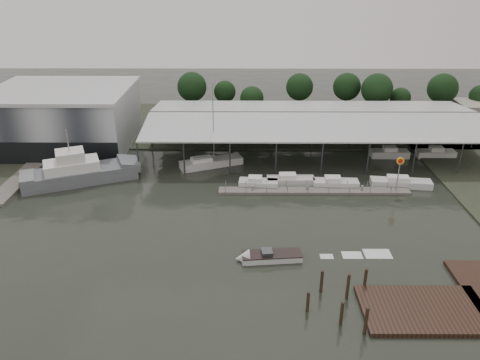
{
  "coord_description": "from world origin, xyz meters",
  "views": [
    {
      "loc": [
        4.51,
        -51.71,
        30.45
      ],
      "look_at": [
        4.13,
        8.8,
        2.5
      ],
      "focal_mm": 35.0,
      "sensor_mm": 36.0,
      "label": 1
    }
  ],
  "objects_px": {
    "shell_fuel_sign": "(399,168)",
    "speedboat_underway": "(266,257)",
    "white_sailboat": "(210,163)",
    "grey_trawler": "(81,172)"
  },
  "relations": [
    {
      "from": "grey_trawler",
      "to": "white_sailboat",
      "type": "distance_m",
      "value": 20.42
    },
    {
      "from": "white_sailboat",
      "to": "speedboat_underway",
      "type": "relative_size",
      "value": 0.76
    },
    {
      "from": "grey_trawler",
      "to": "speedboat_underway",
      "type": "relative_size",
      "value": 0.97
    },
    {
      "from": "grey_trawler",
      "to": "white_sailboat",
      "type": "xyz_separation_m",
      "value": [
        19.48,
        6.06,
        -0.93
      ]
    },
    {
      "from": "shell_fuel_sign",
      "to": "speedboat_underway",
      "type": "distance_m",
      "value": 26.58
    },
    {
      "from": "grey_trawler",
      "to": "speedboat_underway",
      "type": "height_order",
      "value": "grey_trawler"
    },
    {
      "from": "shell_fuel_sign",
      "to": "grey_trawler",
      "type": "relative_size",
      "value": 0.31
    },
    {
      "from": "shell_fuel_sign",
      "to": "speedboat_underway",
      "type": "bearing_deg",
      "value": -138.79
    },
    {
      "from": "shell_fuel_sign",
      "to": "white_sailboat",
      "type": "xyz_separation_m",
      "value": [
        -27.86,
        9.69,
        -3.27
      ]
    },
    {
      "from": "grey_trawler",
      "to": "speedboat_underway",
      "type": "xyz_separation_m",
      "value": [
        27.52,
        -20.99,
        -1.19
      ]
    }
  ]
}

